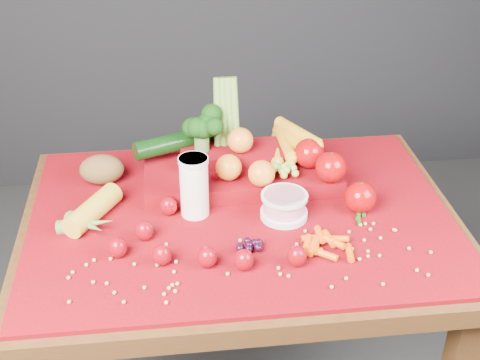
{
  "coord_description": "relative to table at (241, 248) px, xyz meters",
  "views": [
    {
      "loc": [
        -0.17,
        -1.39,
        1.7
      ],
      "look_at": [
        0.0,
        0.02,
        0.85
      ],
      "focal_mm": 50.0,
      "sensor_mm": 36.0,
      "label": 1
    }
  ],
  "objects": [
    {
      "name": "green_bean_pile",
      "position": [
        0.31,
        -0.01,
        0.11
      ],
      "size": [
        0.14,
        0.12,
        0.01
      ],
      "primitive_type": null,
      "color": "#1D5513",
      "rests_on": "red_cloth"
    },
    {
      "name": "baby_carrot_pile",
      "position": [
        0.18,
        -0.18,
        0.12
      ],
      "size": [
        0.17,
        0.17,
        0.03
      ],
      "primitive_type": null,
      "color": "#EE4F08",
      "rests_on": "red_cloth"
    },
    {
      "name": "dark_grape_cluster",
      "position": [
        0.0,
        -0.15,
        0.12
      ],
      "size": [
        0.06,
        0.05,
        0.03
      ],
      "primitive_type": null,
      "color": "black",
      "rests_on": "red_cloth"
    },
    {
      "name": "strawberry_scatter",
      "position": [
        -0.13,
        -0.15,
        0.13
      ],
      "size": [
        0.44,
        0.28,
        0.05
      ],
      "color": "maroon",
      "rests_on": "red_cloth"
    },
    {
      "name": "corn_ear",
      "position": [
        -0.38,
        -0.01,
        0.13
      ],
      "size": [
        0.25,
        0.27,
        0.06
      ],
      "rotation": [
        0.0,
        0.0,
        1.03
      ],
      "color": "gold",
      "rests_on": "red_cloth"
    },
    {
      "name": "potato",
      "position": [
        -0.35,
        0.2,
        0.15
      ],
      "size": [
        0.12,
        0.09,
        0.08
      ],
      "primitive_type": "ellipsoid",
      "color": "brown",
      "rests_on": "red_cloth"
    },
    {
      "name": "red_cloth",
      "position": [
        0.0,
        0.0,
        0.1
      ],
      "size": [
        1.05,
        0.75,
        0.01
      ],
      "primitive_type": "cube",
      "color": "maroon",
      "rests_on": "table"
    },
    {
      "name": "yogurt_bowl",
      "position": [
        0.11,
        -0.02,
        0.14
      ],
      "size": [
        0.12,
        0.12,
        0.06
      ],
      "rotation": [
        0.0,
        0.0,
        0.36
      ],
      "color": "silver",
      "rests_on": "red_cloth"
    },
    {
      "name": "table",
      "position": [
        0.0,
        0.0,
        0.0
      ],
      "size": [
        1.1,
        0.8,
        0.75
      ],
      "color": "#36190C",
      "rests_on": "ground"
    },
    {
      "name": "milk_glass",
      "position": [
        -0.11,
        0.02,
        0.19
      ],
      "size": [
        0.07,
        0.07,
        0.16
      ],
      "rotation": [
        0.0,
        0.0,
        -0.02
      ],
      "color": "white",
      "rests_on": "red_cloth"
    },
    {
      "name": "soybean_scatter",
      "position": [
        0.0,
        -0.2,
        0.11
      ],
      "size": [
        0.84,
        0.24,
        0.01
      ],
      "primitive_type": null,
      "color": "tan",
      "rests_on": "red_cloth"
    },
    {
      "name": "produce_mound",
      "position": [
        0.04,
        0.15,
        0.17
      ],
      "size": [
        0.61,
        0.37,
        0.27
      ],
      "color": "maroon",
      "rests_on": "red_cloth"
    }
  ]
}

